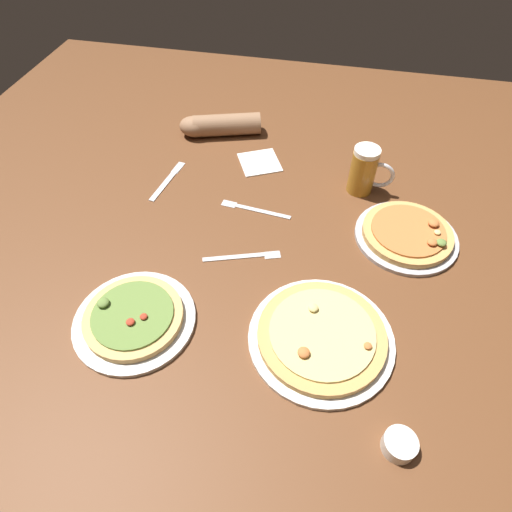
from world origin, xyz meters
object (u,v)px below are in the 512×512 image
fork_left (244,257)px  fork_spare (254,209)px  napkin_folded (260,162)px  knife_right (168,180)px  pizza_plate_far (407,234)px  pizza_plate_side (321,336)px  ramekin_sauce (399,445)px  beer_mug_dark (365,171)px  diner_arm (217,125)px  pizza_plate_near (134,318)px

fork_left → fork_spare: size_ratio=0.96×
napkin_folded → knife_right: 0.31m
pizza_plate_far → pizza_plate_side: 0.42m
pizza_plate_side → ramekin_sauce: size_ratio=5.10×
napkin_folded → knife_right: napkin_folded is taller
pizza_plate_far → beer_mug_dark: size_ratio=1.89×
ramekin_sauce → pizza_plate_side: bearing=130.1°
pizza_plate_far → beer_mug_dark: bearing=126.5°
pizza_plate_side → napkin_folded: (-0.28, 0.63, -0.01)m
beer_mug_dark → pizza_plate_far: bearing=-53.5°
pizza_plate_side → diner_arm: size_ratio=1.17×
beer_mug_dark → fork_spare: (-0.31, -0.16, -0.07)m
ramekin_sauce → knife_right: size_ratio=0.32×
pizza_plate_side → knife_right: 0.72m
pizza_plate_near → beer_mug_dark: size_ratio=1.93×
beer_mug_dark → napkin_folded: bearing=168.4°
napkin_folded → fork_left: size_ratio=0.62×
beer_mug_dark → fork_left: beer_mug_dark is taller
napkin_folded → diner_arm: size_ratio=0.45×
pizza_plate_side → fork_spare: size_ratio=1.55×
pizza_plate_near → fork_spare: bearing=66.4°
pizza_plate_near → diner_arm: bearing=91.4°
pizza_plate_far → fork_spare: (-0.44, 0.02, -0.01)m
ramekin_sauce → fork_spare: (-0.42, 0.61, -0.01)m
pizza_plate_far → diner_arm: size_ratio=0.99×
pizza_plate_side → pizza_plate_near: bearing=-174.2°
pizza_plate_far → knife_right: pizza_plate_far is taller
pizza_plate_near → pizza_plate_side: size_ratio=0.86×
knife_right → pizza_plate_far: bearing=-7.6°
pizza_plate_side → diner_arm: diner_arm is taller
knife_right → beer_mug_dark: bearing=8.1°
pizza_plate_near → napkin_folded: size_ratio=2.24×
pizza_plate_side → knife_right: size_ratio=1.62×
pizza_plate_near → fork_left: (0.21, 0.25, -0.01)m
ramekin_sauce → fork_left: size_ratio=0.32×
pizza_plate_near → napkin_folded: (0.16, 0.68, -0.01)m
napkin_folded → knife_right: bearing=-150.0°
ramekin_sauce → napkin_folded: bearing=118.3°
knife_right → fork_spare: size_ratio=0.96×
ramekin_sauce → diner_arm: size_ratio=0.23×
pizza_plate_near → fork_left: size_ratio=1.40×
beer_mug_dark → fork_spare: bearing=-152.2°
knife_right → diner_arm: 0.30m
pizza_plate_far → fork_spare: pizza_plate_far is taller
diner_arm → ramekin_sauce: bearing=-56.9°
fork_spare → diner_arm: diner_arm is taller
beer_mug_dark → ramekin_sauce: bearing=-81.6°
pizza_plate_far → pizza_plate_near: bearing=-146.6°
pizza_plate_far → knife_right: (-0.74, 0.10, -0.01)m
knife_right → fork_spare: same height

